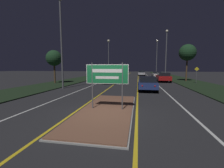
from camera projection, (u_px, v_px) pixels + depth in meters
name	position (u px, v px, depth m)	size (l,w,h in m)	color
ground_plane	(105.00, 113.00, 7.56)	(160.00, 160.00, 0.00)	#232326
median_island	(107.00, 110.00, 8.07)	(2.79, 7.46, 0.10)	#999993
verge_left	(80.00, 79.00, 28.77)	(5.00, 100.00, 0.08)	black
verge_right	(185.00, 81.00, 25.50)	(5.00, 100.00, 0.08)	black
centre_line_yellow_left	(123.00, 78.00, 32.30)	(0.12, 70.00, 0.01)	gold
centre_line_yellow_right	(138.00, 78.00, 31.76)	(0.12, 70.00, 0.01)	gold
lane_line_white_left	(111.00, 78.00, 32.75)	(0.12, 70.00, 0.01)	silver
lane_line_white_right	(151.00, 79.00, 31.31)	(0.12, 70.00, 0.01)	silver
edge_line_white_left	(98.00, 78.00, 33.27)	(0.10, 70.00, 0.01)	silver
edge_line_white_right	(166.00, 79.00, 30.79)	(0.10, 70.00, 0.01)	silver
highway_sign	(107.00, 76.00, 7.87)	(2.26, 0.07, 2.47)	#56565B
streetlight_left_near	(61.00, 35.00, 15.90)	(0.45, 0.45, 9.64)	#56565B
streetlight_left_far	(109.00, 51.00, 40.92)	(0.64, 0.64, 9.83)	#56565B
streetlight_right_near	(166.00, 50.00, 27.18)	(0.46, 0.46, 9.02)	#56565B
streetlight_right_far	(157.00, 54.00, 39.95)	(0.50, 0.50, 9.57)	#56565B
car_receding_0	(147.00, 83.00, 15.18)	(1.89, 4.48, 1.39)	navy
car_receding_1	(163.00, 77.00, 23.93)	(2.03, 4.16, 1.47)	maroon
car_receding_2	(157.00, 74.00, 34.92)	(1.93, 4.82, 1.34)	silver
car_receding_3	(141.00, 73.00, 42.68)	(1.97, 4.70, 1.46)	#B7B7BC
car_approaching_0	(110.00, 78.00, 22.10)	(2.03, 4.28, 1.44)	navy
car_approaching_1	(119.00, 74.00, 33.60)	(1.86, 4.66, 1.39)	black
car_approaching_2	(124.00, 72.00, 44.99)	(1.87, 4.58, 1.52)	silver
warning_sign	(197.00, 73.00, 21.17)	(0.60, 0.06, 2.30)	#56565B
roadside_palm_left	(54.00, 58.00, 21.00)	(2.19, 2.19, 4.64)	#4C3823
roadside_palm_right	(187.00, 53.00, 24.08)	(2.63, 2.63, 5.94)	#4C3823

